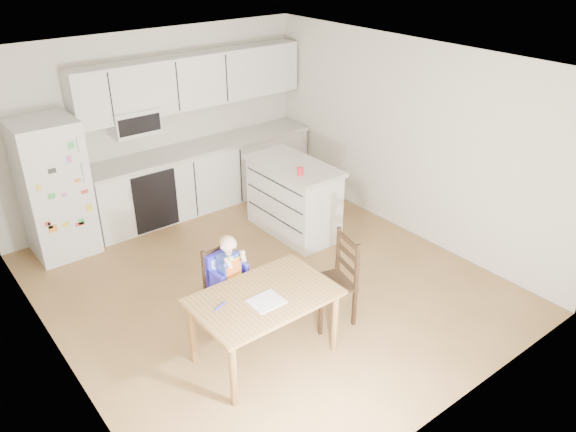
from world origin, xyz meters
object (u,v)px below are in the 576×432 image
(refrigerator, at_px, (54,189))
(red_cup, at_px, (300,171))
(kitchen_island, at_px, (293,198))
(chair_side, at_px, (338,273))
(chair_booster, at_px, (227,272))
(dining_table, at_px, (264,304))

(refrigerator, bearing_deg, red_cup, -35.32)
(kitchen_island, height_order, chair_side, kitchen_island)
(refrigerator, bearing_deg, chair_side, -60.39)
(red_cup, relative_size, chair_booster, 0.10)
(refrigerator, bearing_deg, dining_table, -75.19)
(kitchen_island, xyz_separation_m, red_cup, (-0.16, -0.33, 0.53))
(red_cup, height_order, chair_side, red_cup)
(chair_booster, distance_m, chair_side, 1.12)
(kitchen_island, bearing_deg, refrigerator, 151.72)
(refrigerator, distance_m, kitchen_island, 2.95)
(refrigerator, height_order, chair_booster, refrigerator)
(dining_table, xyz_separation_m, chair_side, (0.94, 0.03, -0.06))
(red_cup, distance_m, dining_table, 2.18)
(dining_table, relative_size, chair_side, 1.36)
(refrigerator, xyz_separation_m, chair_booster, (0.83, -2.54, -0.22))
(kitchen_island, relative_size, chair_side, 1.38)
(kitchen_island, height_order, red_cup, red_cup)
(dining_table, bearing_deg, chair_side, 1.63)
(refrigerator, relative_size, chair_side, 1.79)
(refrigerator, xyz_separation_m, red_cup, (2.42, -1.71, 0.17))
(refrigerator, height_order, chair_side, refrigerator)
(chair_booster, bearing_deg, dining_table, -96.48)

